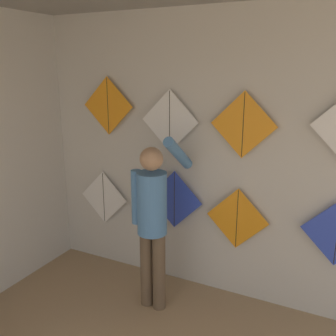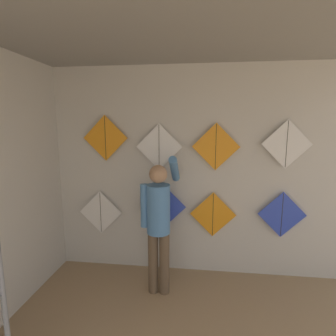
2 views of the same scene
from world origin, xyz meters
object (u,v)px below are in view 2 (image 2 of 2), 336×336
kite_0 (101,212)px  kite_1 (163,206)px  kite_2 (213,214)px  kite_7 (287,144)px  kite_4 (105,138)px  kite_3 (282,215)px  shopkeeper (159,218)px  kite_5 (159,147)px  kite_6 (216,147)px

kite_0 → kite_1: 0.91m
kite_1 → kite_2: bearing=0.0°
kite_1 → kite_7: bearing=0.0°
kite_2 → kite_7: (0.88, 0.00, 0.95)m
kite_2 → kite_4: (-1.45, 0.00, 1.01)m
kite_3 → shopkeeper: bearing=-162.6°
kite_0 → kite_5: size_ratio=1.00×
kite_2 → shopkeeper: bearing=-143.7°
kite_3 → kite_6: kite_6 is taller
shopkeeper → kite_2: bearing=38.2°
kite_0 → kite_6: bearing=0.0°
kite_2 → kite_7: size_ratio=1.00×
kite_1 → kite_3: bearing=0.0°
kite_1 → kite_3: size_ratio=1.00×
shopkeeper → kite_6: size_ratio=2.76×
kite_0 → kite_3: size_ratio=1.00×
kite_7 → kite_2: bearing=180.0°
kite_1 → kite_5: size_ratio=1.00×
kite_7 → kite_4: bearing=180.0°
kite_4 → kite_1: bearing=0.0°
kite_1 → kite_7: (1.55, 0.00, 0.86)m
kite_4 → kite_7: (2.33, 0.00, -0.06)m
kite_0 → kite_3: kite_3 is taller
kite_4 → kite_5: kite_4 is taller
kite_1 → kite_4: size_ratio=1.00×
kite_2 → kite_3: bearing=0.0°
kite_3 → kite_7: 0.91m
kite_1 → kite_3: 1.55m
kite_3 → kite_4: 2.53m
shopkeeper → kite_6: (0.67, 0.48, 0.81)m
kite_0 → kite_6: 1.84m
kite_1 → kite_4: (-0.79, 0.00, 0.92)m
kite_0 → kite_5: (0.84, 0.00, 0.94)m
kite_0 → kite_1: bearing=0.0°
kite_1 → kite_6: (0.68, 0.00, 0.82)m
kite_5 → kite_2: bearing=0.0°
kite_1 → kite_7: 1.77m
shopkeeper → kite_0: bearing=153.8°
shopkeeper → kite_7: size_ratio=2.76×
kite_6 → kite_1: bearing=180.0°
shopkeeper → kite_0: (-0.91, 0.48, -0.14)m
kite_1 → shopkeeper: bearing=-88.8°
kite_1 → kite_3: kite_1 is taller
kite_0 → kite_4: 1.05m
kite_3 → kite_5: bearing=180.0°
kite_4 → kite_7: bearing=0.0°
kite_2 → kite_1: bearing=180.0°
kite_4 → kite_7: size_ratio=1.00×
kite_5 → kite_7: kite_7 is taller
kite_6 → kite_5: bearing=180.0°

